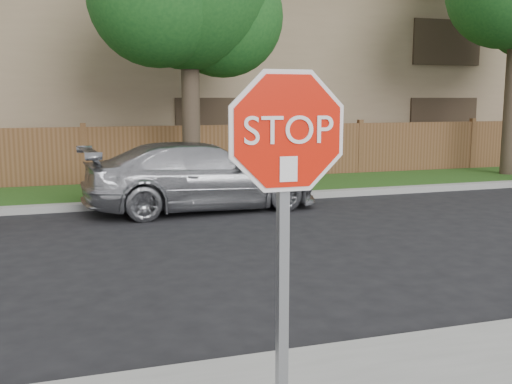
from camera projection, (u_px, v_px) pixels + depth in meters
name	position (u px, v px, depth m)	size (l,w,h in m)	color
ground	(137.00, 381.00, 5.01)	(90.00, 90.00, 0.00)	black
far_curb	(91.00, 206.00, 12.67)	(70.00, 0.30, 0.15)	gray
grass_strip	(88.00, 195.00, 14.22)	(70.00, 3.00, 0.12)	#1E4714
fence	(84.00, 158.00, 15.61)	(70.00, 0.12, 1.60)	brown
apartment_building	(75.00, 63.00, 20.45)	(35.20, 9.20, 7.20)	#866F53
stop_sign	(286.00, 185.00, 3.57)	(1.01, 0.13, 2.55)	gray
sedan_right	(202.00, 176.00, 12.60)	(2.00, 4.93, 1.43)	#9FA0A6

